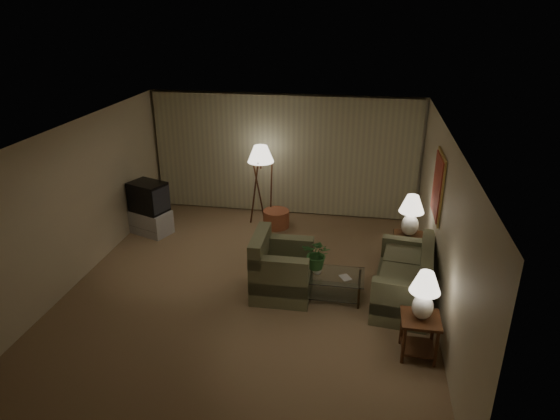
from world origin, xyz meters
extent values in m
plane|color=#836148|center=(0.00, 0.00, 0.00)|extent=(7.00, 7.00, 0.00)
cube|color=#BEB092|center=(0.00, 3.50, 1.35)|extent=(6.00, 0.04, 2.70)
cube|color=#BEB092|center=(-3.00, 0.00, 1.35)|extent=(0.04, 7.00, 2.70)
cube|color=#BEB092|center=(3.00, 0.00, 1.35)|extent=(0.04, 7.00, 2.70)
cube|color=white|center=(0.00, 0.00, 2.70)|extent=(6.00, 7.00, 0.04)
cube|color=#B2AD89|center=(0.00, 3.42, 1.35)|extent=(5.85, 0.12, 2.65)
cube|color=#B88F40|center=(2.98, 0.80, 1.75)|extent=(0.03, 0.90, 1.10)
cube|color=maroon|center=(2.95, 0.80, 1.75)|extent=(0.02, 0.80, 1.00)
cube|color=#6B6C4C|center=(2.50, 0.08, 0.20)|extent=(1.89, 1.25, 0.39)
cube|color=#6B6C4C|center=(0.56, -0.03, 0.22)|extent=(1.03, 0.98, 0.44)
cube|color=#371D0F|center=(2.65, -1.27, 0.58)|extent=(0.52, 0.52, 0.04)
cube|color=#371D0F|center=(2.65, -1.27, 0.12)|extent=(0.44, 0.44, 0.02)
cylinder|color=#371D0F|center=(2.44, -1.48, 0.28)|extent=(0.05, 0.05, 0.56)
cylinder|color=#371D0F|center=(2.44, -1.06, 0.28)|extent=(0.05, 0.05, 0.56)
cylinder|color=#371D0F|center=(2.86, -1.48, 0.28)|extent=(0.05, 0.05, 0.56)
cylinder|color=#371D0F|center=(2.86, -1.06, 0.28)|extent=(0.05, 0.05, 0.56)
cube|color=#371D0F|center=(2.65, 1.33, 0.58)|extent=(0.53, 0.44, 0.04)
cube|color=#371D0F|center=(2.65, 1.33, 0.12)|extent=(0.45, 0.38, 0.02)
cylinder|color=#371D0F|center=(2.44, 1.16, 0.28)|extent=(0.05, 0.05, 0.56)
cylinder|color=#371D0F|center=(2.44, 1.50, 0.28)|extent=(0.05, 0.05, 0.56)
cylinder|color=#371D0F|center=(2.86, 1.16, 0.28)|extent=(0.05, 0.05, 0.56)
cylinder|color=#371D0F|center=(2.86, 1.50, 0.28)|extent=(0.05, 0.05, 0.56)
ellipsoid|color=white|center=(2.65, -1.27, 0.78)|extent=(0.28, 0.28, 0.35)
cylinder|color=white|center=(2.65, -1.27, 1.00)|extent=(0.03, 0.03, 0.08)
cone|color=white|center=(2.65, -1.27, 1.16)|extent=(0.41, 0.41, 0.28)
ellipsoid|color=white|center=(2.65, 1.33, 0.79)|extent=(0.31, 0.31, 0.39)
cylinder|color=white|center=(2.65, 1.33, 1.03)|extent=(0.03, 0.03, 0.09)
cone|color=white|center=(2.65, 1.33, 1.21)|extent=(0.45, 0.45, 0.31)
cube|color=silver|center=(1.28, -0.02, 0.41)|extent=(1.23, 0.67, 0.02)
cube|color=silver|center=(1.28, -0.02, 0.10)|extent=(1.14, 0.58, 0.01)
cylinder|color=#412E1A|center=(0.73, -0.29, 0.20)|extent=(0.04, 0.04, 0.40)
cylinder|color=#412E1A|center=(0.73, 0.24, 0.20)|extent=(0.04, 0.04, 0.40)
cylinder|color=#412E1A|center=(1.82, -0.29, 0.20)|extent=(0.04, 0.04, 0.40)
cylinder|color=#412E1A|center=(1.82, 0.24, 0.20)|extent=(0.04, 0.04, 0.40)
cube|color=#B0B0B3|center=(-2.55, 1.82, 0.25)|extent=(1.16, 1.06, 0.50)
cube|color=black|center=(-2.55, 1.82, 0.81)|extent=(1.06, 0.99, 0.61)
cylinder|color=#371D0F|center=(-0.39, 2.81, 1.35)|extent=(0.04, 0.04, 0.25)
cone|color=white|center=(-0.39, 2.81, 1.54)|extent=(0.56, 0.56, 0.35)
cylinder|color=#AA5739|center=(-0.02, 2.57, 0.19)|extent=(0.70, 0.70, 0.37)
imported|color=white|center=(1.13, -0.02, 0.49)|extent=(0.19, 0.19, 0.16)
imported|color=#336F31|center=(1.13, -0.02, 0.83)|extent=(0.55, 0.51, 0.52)
imported|color=olive|center=(1.53, -0.12, 0.42)|extent=(0.23, 0.25, 0.02)
camera|label=1|loc=(1.75, -7.10, 4.51)|focal=32.00mm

